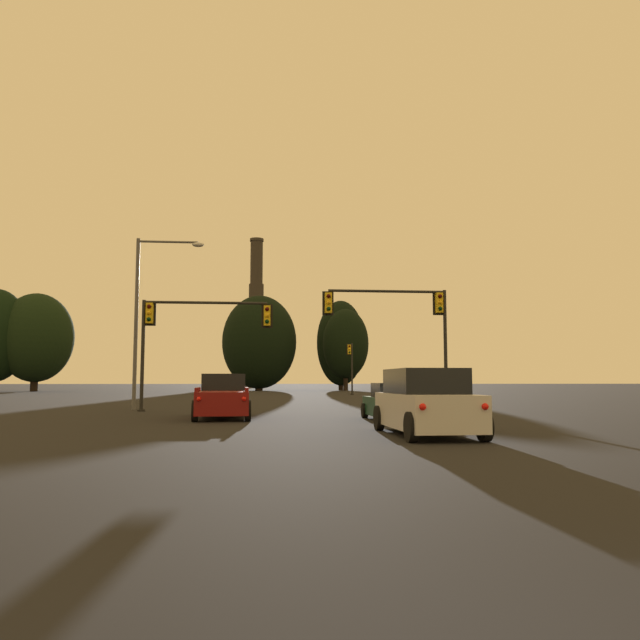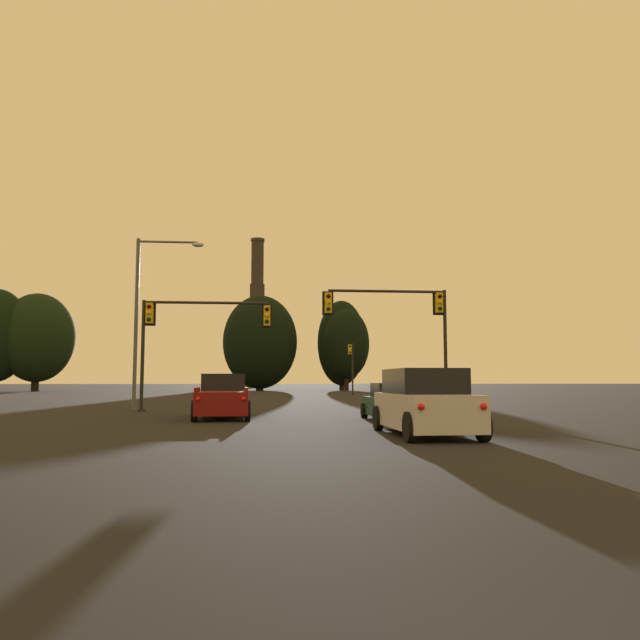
% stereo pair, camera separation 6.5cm
% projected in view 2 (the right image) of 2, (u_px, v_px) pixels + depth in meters
% --- Properties ---
extents(suv_right_lane_second, '(2.20, 4.94, 1.86)m').
position_uv_depth(suv_right_lane_second, '(425.00, 403.00, 17.49)').
color(suv_right_lane_second, silver).
rests_on(suv_right_lane_second, ground_plane).
extents(hatchback_right_lane_front, '(1.94, 4.12, 1.44)m').
position_uv_depth(hatchback_right_lane_front, '(393.00, 403.00, 24.06)').
color(hatchback_right_lane_front, '#0F3823').
rests_on(hatchback_right_lane_front, ground_plane).
extents(pickup_truck_left_lane_front, '(2.41, 5.58, 1.82)m').
position_uv_depth(pickup_truck_left_lane_front, '(223.00, 398.00, 25.82)').
color(pickup_truck_left_lane_front, maroon).
rests_on(pickup_truck_left_lane_front, ground_plane).
extents(traffic_light_overhead_right, '(6.57, 0.50, 6.22)m').
position_uv_depth(traffic_light_overhead_right, '(404.00, 317.00, 32.10)').
color(traffic_light_overhead_right, black).
rests_on(traffic_light_overhead_right, ground_plane).
extents(traffic_light_overhead_left, '(6.71, 0.50, 5.60)m').
position_uv_depth(traffic_light_overhead_left, '(188.00, 325.00, 31.68)').
color(traffic_light_overhead_left, black).
rests_on(traffic_light_overhead_left, ground_plane).
extents(traffic_light_far_right, '(0.78, 0.50, 5.59)m').
position_uv_depth(traffic_light_far_right, '(351.00, 361.00, 67.75)').
color(traffic_light_far_right, black).
rests_on(traffic_light_far_right, ground_plane).
extents(street_lamp, '(3.60, 0.36, 9.16)m').
position_uv_depth(street_lamp, '(147.00, 304.00, 33.34)').
color(street_lamp, '#56565B').
rests_on(street_lamp, ground_plane).
extents(smokestack, '(7.37, 7.37, 39.81)m').
position_uv_depth(smokestack, '(257.00, 328.00, 166.44)').
color(smokestack, '#2B2722').
rests_on(smokestack, ground_plane).
extents(treeline_left_mid, '(10.43, 9.39, 14.07)m').
position_uv_depth(treeline_left_mid, '(37.00, 338.00, 89.34)').
color(treeline_left_mid, black).
rests_on(treeline_left_mid, ground_plane).
extents(treeline_right_mid, '(7.72, 6.94, 14.40)m').
position_uv_depth(treeline_right_mid, '(342.00, 343.00, 100.04)').
color(treeline_right_mid, black).
rests_on(treeline_right_mid, ground_plane).
extents(treeline_far_left, '(11.54, 10.38, 14.82)m').
position_uv_depth(treeline_far_left, '(260.00, 342.00, 97.13)').
color(treeline_far_left, black).
rests_on(treeline_far_left, ground_plane).
extents(treeline_center_left, '(7.23, 6.51, 12.81)m').
position_uv_depth(treeline_center_left, '(346.00, 344.00, 97.84)').
color(treeline_center_left, black).
rests_on(treeline_center_left, ground_plane).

